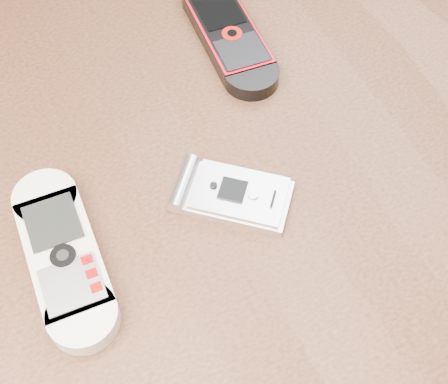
{
  "coord_description": "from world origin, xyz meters",
  "views": [
    {
      "loc": [
        -0.11,
        -0.23,
        1.14
      ],
      "look_at": [
        0.01,
        0.0,
        0.76
      ],
      "focal_mm": 50.0,
      "sensor_mm": 36.0,
      "label": 1
    }
  ],
  "objects_px": {
    "table": "(219,266)",
    "nokia_black_red": "(228,33)",
    "motorola_razr": "(236,195)",
    "nokia_white": "(63,255)"
  },
  "relations": [
    {
      "from": "table",
      "to": "nokia_black_red",
      "type": "bearing_deg",
      "value": 61.0
    },
    {
      "from": "nokia_white",
      "to": "motorola_razr",
      "type": "height_order",
      "value": "nokia_white"
    },
    {
      "from": "nokia_white",
      "to": "motorola_razr",
      "type": "distance_m",
      "value": 0.13
    },
    {
      "from": "nokia_white",
      "to": "nokia_black_red",
      "type": "relative_size",
      "value": 0.94
    },
    {
      "from": "table",
      "to": "nokia_black_red",
      "type": "height_order",
      "value": "nokia_black_red"
    },
    {
      "from": "table",
      "to": "nokia_black_red",
      "type": "distance_m",
      "value": 0.21
    },
    {
      "from": "table",
      "to": "motorola_razr",
      "type": "xyz_separation_m",
      "value": [
        0.01,
        -0.0,
        0.11
      ]
    },
    {
      "from": "table",
      "to": "nokia_white",
      "type": "distance_m",
      "value": 0.16
    },
    {
      "from": "table",
      "to": "motorola_razr",
      "type": "height_order",
      "value": "motorola_razr"
    },
    {
      "from": "motorola_razr",
      "to": "table",
      "type": "bearing_deg",
      "value": 112.2
    }
  ]
}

